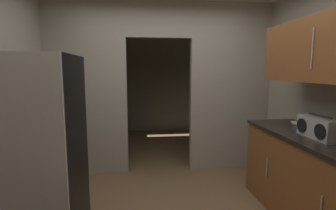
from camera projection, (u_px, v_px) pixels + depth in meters
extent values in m
cube|color=#ADA899|center=(87.00, 89.00, 3.85)|extent=(1.18, 0.12, 2.60)
cube|color=#ADA899|center=(229.00, 88.00, 4.09)|extent=(1.25, 0.12, 2.60)
cube|color=#ADA899|center=(159.00, 19.00, 3.83)|extent=(0.98, 0.12, 0.54)
cube|color=gray|center=(152.00, 81.00, 6.67)|extent=(3.42, 0.10, 2.60)
cube|color=gray|center=(73.00, 84.00, 5.14)|extent=(0.10, 2.74, 2.60)
cube|color=gray|center=(233.00, 83.00, 5.50)|extent=(0.10, 2.74, 2.60)
cube|color=black|center=(30.00, 156.00, 2.19)|extent=(0.82, 0.73, 1.70)
cube|color=#B7BABC|center=(7.00, 174.00, 1.82)|extent=(0.82, 0.03, 1.70)
cube|color=brown|center=(320.00, 188.00, 2.50)|extent=(0.61, 1.98, 0.89)
cube|color=black|center=(323.00, 141.00, 2.44)|extent=(0.65, 1.98, 0.04)
cylinder|color=#B7BABC|center=(321.00, 209.00, 2.03)|extent=(0.01, 0.01, 0.22)
cylinder|color=#B7BABC|center=(267.00, 168.00, 2.89)|extent=(0.01, 0.01, 0.22)
cube|color=brown|center=(331.00, 49.00, 2.33)|extent=(0.34, 1.78, 0.62)
cylinder|color=#B7BABC|center=(312.00, 48.00, 2.31)|extent=(0.01, 0.01, 0.37)
cube|color=#B2B2B7|center=(319.00, 128.00, 2.46)|extent=(0.17, 0.44, 0.20)
cylinder|color=#262626|center=(320.00, 116.00, 2.44)|extent=(0.02, 0.31, 0.02)
cylinder|color=black|center=(320.00, 131.00, 2.32)|extent=(0.01, 0.14, 0.14)
cylinder|color=black|center=(302.00, 125.00, 2.57)|extent=(0.01, 0.14, 0.14)
cube|color=#2D609E|center=(300.00, 129.00, 2.78)|extent=(0.14, 0.16, 0.02)
cube|color=red|center=(301.00, 128.00, 2.78)|extent=(0.12, 0.13, 0.01)
cube|color=#388C47|center=(301.00, 126.00, 2.76)|extent=(0.12, 0.16, 0.02)
cube|color=#8C3893|center=(301.00, 125.00, 2.76)|extent=(0.12, 0.15, 0.01)
cube|color=beige|center=(300.00, 123.00, 2.77)|extent=(0.13, 0.15, 0.02)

